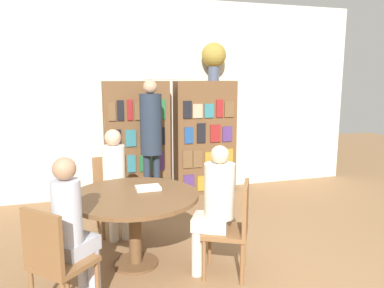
{
  "coord_description": "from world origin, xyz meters",
  "views": [
    {
      "loc": [
        -1.37,
        -2.2,
        1.82
      ],
      "look_at": [
        -0.11,
        1.93,
        1.05
      ],
      "focal_mm": 35.0,
      "sensor_mm": 36.0,
      "label": 1
    }
  ],
  "objects_px": {
    "flower_vase": "(214,57)",
    "seated_reader_left": "(115,177)",
    "librarian_standing": "(151,131)",
    "chair_left_side": "(112,190)",
    "chair_far_side": "(234,224)",
    "bookshelf_left": "(137,141)",
    "seated_reader_right": "(215,202)",
    "bookshelf_right": "(205,137)",
    "seated_reader_back": "(73,225)",
    "chair_near_camera": "(55,258)",
    "reading_table": "(134,206)"
  },
  "relations": [
    {
      "from": "bookshelf_left",
      "to": "seated_reader_left",
      "type": "relative_size",
      "value": 1.42
    },
    {
      "from": "flower_vase",
      "to": "librarian_standing",
      "type": "distance_m",
      "value": 1.59
    },
    {
      "from": "seated_reader_back",
      "to": "seated_reader_right",
      "type": "bearing_deg",
      "value": 53.75
    },
    {
      "from": "seated_reader_right",
      "to": "seated_reader_back",
      "type": "distance_m",
      "value": 1.25
    },
    {
      "from": "chair_far_side",
      "to": "reading_table",
      "type": "bearing_deg",
      "value": 90.0
    },
    {
      "from": "flower_vase",
      "to": "seated_reader_left",
      "type": "distance_m",
      "value": 2.58
    },
    {
      "from": "chair_left_side",
      "to": "seated_reader_back",
      "type": "distance_m",
      "value": 1.55
    },
    {
      "from": "chair_near_camera",
      "to": "bookshelf_left",
      "type": "bearing_deg",
      "value": 115.58
    },
    {
      "from": "chair_far_side",
      "to": "bookshelf_right",
      "type": "bearing_deg",
      "value": 15.22
    },
    {
      "from": "chair_left_side",
      "to": "chair_far_side",
      "type": "xyz_separation_m",
      "value": [
        0.97,
        -1.4,
        0.0
      ]
    },
    {
      "from": "bookshelf_left",
      "to": "chair_far_side",
      "type": "bearing_deg",
      "value": -79.32
    },
    {
      "from": "flower_vase",
      "to": "seated_reader_right",
      "type": "relative_size",
      "value": 0.47
    },
    {
      "from": "flower_vase",
      "to": "librarian_standing",
      "type": "xyz_separation_m",
      "value": [
        -1.1,
        -0.51,
        -1.03
      ]
    },
    {
      "from": "seated_reader_left",
      "to": "chair_left_side",
      "type": "bearing_deg",
      "value": -90.0
    },
    {
      "from": "bookshelf_left",
      "to": "chair_far_side",
      "type": "xyz_separation_m",
      "value": [
        0.48,
        -2.56,
        -0.39
      ]
    },
    {
      "from": "chair_near_camera",
      "to": "chair_left_side",
      "type": "height_order",
      "value": "same"
    },
    {
      "from": "bookshelf_right",
      "to": "librarian_standing",
      "type": "relative_size",
      "value": 0.99
    },
    {
      "from": "flower_vase",
      "to": "chair_far_side",
      "type": "height_order",
      "value": "flower_vase"
    },
    {
      "from": "chair_left_side",
      "to": "librarian_standing",
      "type": "distance_m",
      "value": 1.08
    },
    {
      "from": "bookshelf_left",
      "to": "seated_reader_right",
      "type": "relative_size",
      "value": 1.45
    },
    {
      "from": "bookshelf_right",
      "to": "seated_reader_back",
      "type": "bearing_deg",
      "value": -127.08
    },
    {
      "from": "bookshelf_left",
      "to": "flower_vase",
      "type": "relative_size",
      "value": 3.05
    },
    {
      "from": "bookshelf_left",
      "to": "reading_table",
      "type": "distance_m",
      "value": 2.16
    },
    {
      "from": "flower_vase",
      "to": "bookshelf_right",
      "type": "bearing_deg",
      "value": -178.01
    },
    {
      "from": "flower_vase",
      "to": "seated_reader_left",
      "type": "height_order",
      "value": "flower_vase"
    },
    {
      "from": "bookshelf_right",
      "to": "flower_vase",
      "type": "bearing_deg",
      "value": 1.99
    },
    {
      "from": "seated_reader_back",
      "to": "chair_left_side",
      "type": "bearing_deg",
      "value": 120.17
    },
    {
      "from": "reading_table",
      "to": "seated_reader_back",
      "type": "distance_m",
      "value": 0.77
    },
    {
      "from": "chair_left_side",
      "to": "seated_reader_back",
      "type": "relative_size",
      "value": 0.72
    },
    {
      "from": "seated_reader_left",
      "to": "librarian_standing",
      "type": "xyz_separation_m",
      "value": [
        0.58,
        0.84,
        0.4
      ]
    },
    {
      "from": "chair_near_camera",
      "to": "seated_reader_right",
      "type": "distance_m",
      "value": 1.42
    },
    {
      "from": "chair_near_camera",
      "to": "seated_reader_left",
      "type": "distance_m",
      "value": 1.56
    },
    {
      "from": "chair_left_side",
      "to": "seated_reader_right",
      "type": "height_order",
      "value": "seated_reader_right"
    },
    {
      "from": "bookshelf_right",
      "to": "seated_reader_left",
      "type": "height_order",
      "value": "bookshelf_right"
    },
    {
      "from": "bookshelf_right",
      "to": "chair_near_camera",
      "type": "relative_size",
      "value": 2.0
    },
    {
      "from": "chair_far_side",
      "to": "seated_reader_back",
      "type": "bearing_deg",
      "value": 121.48
    },
    {
      "from": "chair_near_camera",
      "to": "seated_reader_left",
      "type": "relative_size",
      "value": 0.71
    },
    {
      "from": "chair_near_camera",
      "to": "chair_far_side",
      "type": "bearing_deg",
      "value": 54.0
    },
    {
      "from": "bookshelf_right",
      "to": "librarian_standing",
      "type": "height_order",
      "value": "librarian_standing"
    },
    {
      "from": "flower_vase",
      "to": "seated_reader_right",
      "type": "height_order",
      "value": "flower_vase"
    },
    {
      "from": "bookshelf_left",
      "to": "seated_reader_left",
      "type": "distance_m",
      "value": 1.43
    },
    {
      "from": "bookshelf_right",
      "to": "chair_far_side",
      "type": "relative_size",
      "value": 2.0
    },
    {
      "from": "seated_reader_left",
      "to": "chair_far_side",
      "type": "bearing_deg",
      "value": 120.04
    },
    {
      "from": "chair_left_side",
      "to": "chair_near_camera",
      "type": "bearing_deg",
      "value": 63.0
    },
    {
      "from": "seated_reader_right",
      "to": "seated_reader_back",
      "type": "relative_size",
      "value": 0.99
    },
    {
      "from": "reading_table",
      "to": "seated_reader_left",
      "type": "height_order",
      "value": "seated_reader_left"
    },
    {
      "from": "chair_near_camera",
      "to": "seated_reader_back",
      "type": "xyz_separation_m",
      "value": [
        0.14,
        0.13,
        0.19
      ]
    },
    {
      "from": "seated_reader_right",
      "to": "flower_vase",
      "type": "bearing_deg",
      "value": 8.55
    },
    {
      "from": "bookshelf_left",
      "to": "reading_table",
      "type": "bearing_deg",
      "value": -99.64
    },
    {
      "from": "reading_table",
      "to": "seated_reader_left",
      "type": "relative_size",
      "value": 0.99
    }
  ]
}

